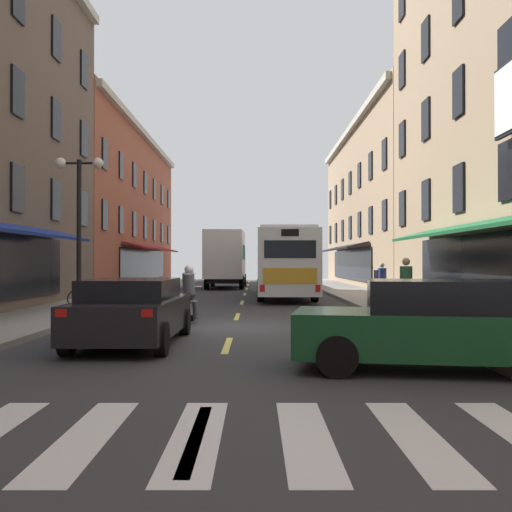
{
  "coord_description": "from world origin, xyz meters",
  "views": [
    {
      "loc": [
        0.6,
        -15.96,
        1.75
      ],
      "look_at": [
        0.55,
        11.17,
        2.01
      ],
      "focal_mm": 41.76,
      "sensor_mm": 36.0,
      "label": 1
    }
  ],
  "objects_px": {
    "sedan_mid": "(134,311)",
    "bicycle_mid": "(93,298)",
    "pedestrian_near": "(383,280)",
    "motorcycle_rider": "(190,298)",
    "sedan_far": "(437,325)",
    "pedestrian_mid": "(407,286)",
    "transit_bus": "(286,262)",
    "street_lamp_twin": "(80,228)",
    "box_truck": "(227,259)",
    "sedan_near": "(235,274)"
  },
  "relations": [
    {
      "from": "sedan_mid",
      "to": "bicycle_mid",
      "type": "height_order",
      "value": "sedan_mid"
    },
    {
      "from": "pedestrian_near",
      "to": "motorcycle_rider",
      "type": "bearing_deg",
      "value": -14.89
    },
    {
      "from": "sedan_far",
      "to": "pedestrian_mid",
      "type": "relative_size",
      "value": 2.68
    },
    {
      "from": "transit_bus",
      "to": "street_lamp_twin",
      "type": "bearing_deg",
      "value": -118.85
    },
    {
      "from": "sedan_mid",
      "to": "street_lamp_twin",
      "type": "bearing_deg",
      "value": 117.95
    },
    {
      "from": "transit_bus",
      "to": "bicycle_mid",
      "type": "relative_size",
      "value": 7.1
    },
    {
      "from": "box_truck",
      "to": "sedan_far",
      "type": "height_order",
      "value": "box_truck"
    },
    {
      "from": "sedan_near",
      "to": "pedestrian_mid",
      "type": "height_order",
      "value": "pedestrian_mid"
    },
    {
      "from": "pedestrian_near",
      "to": "street_lamp_twin",
      "type": "height_order",
      "value": "street_lamp_twin"
    },
    {
      "from": "motorcycle_rider",
      "to": "pedestrian_mid",
      "type": "bearing_deg",
      "value": 4.57
    },
    {
      "from": "box_truck",
      "to": "bicycle_mid",
      "type": "height_order",
      "value": "box_truck"
    },
    {
      "from": "sedan_far",
      "to": "street_lamp_twin",
      "type": "bearing_deg",
      "value": 135.48
    },
    {
      "from": "box_truck",
      "to": "sedan_mid",
      "type": "relative_size",
      "value": 1.61
    },
    {
      "from": "street_lamp_twin",
      "to": "sedan_near",
      "type": "bearing_deg",
      "value": 83.99
    },
    {
      "from": "sedan_near",
      "to": "box_truck",
      "type": "bearing_deg",
      "value": -90.79
    },
    {
      "from": "pedestrian_near",
      "to": "box_truck",
      "type": "bearing_deg",
      "value": -126.34
    },
    {
      "from": "bicycle_mid",
      "to": "sedan_near",
      "type": "bearing_deg",
      "value": 82.73
    },
    {
      "from": "box_truck",
      "to": "bicycle_mid",
      "type": "distance_m",
      "value": 19.39
    },
    {
      "from": "transit_bus",
      "to": "motorcycle_rider",
      "type": "xyz_separation_m",
      "value": [
        -3.33,
        -12.7,
        -1.0
      ]
    },
    {
      "from": "motorcycle_rider",
      "to": "pedestrian_near",
      "type": "bearing_deg",
      "value": 48.08
    },
    {
      "from": "pedestrian_near",
      "to": "pedestrian_mid",
      "type": "bearing_deg",
      "value": 20.47
    },
    {
      "from": "motorcycle_rider",
      "to": "pedestrian_mid",
      "type": "distance_m",
      "value": 6.31
    },
    {
      "from": "street_lamp_twin",
      "to": "sedan_far",
      "type": "bearing_deg",
      "value": -44.52
    },
    {
      "from": "bicycle_mid",
      "to": "pedestrian_mid",
      "type": "bearing_deg",
      "value": -15.97
    },
    {
      "from": "box_truck",
      "to": "sedan_near",
      "type": "height_order",
      "value": "box_truck"
    },
    {
      "from": "sedan_mid",
      "to": "sedan_near",
      "type": "bearing_deg",
      "value": 88.81
    },
    {
      "from": "box_truck",
      "to": "sedan_mid",
      "type": "distance_m",
      "value": 26.66
    },
    {
      "from": "transit_bus",
      "to": "pedestrian_near",
      "type": "xyz_separation_m",
      "value": [
        3.81,
        -4.75,
        -0.75
      ]
    },
    {
      "from": "sedan_mid",
      "to": "pedestrian_near",
      "type": "relative_size",
      "value": 2.96
    },
    {
      "from": "box_truck",
      "to": "motorcycle_rider",
      "type": "height_order",
      "value": "box_truck"
    },
    {
      "from": "motorcycle_rider",
      "to": "sedan_near",
      "type": "bearing_deg",
      "value": 89.89
    },
    {
      "from": "sedan_near",
      "to": "sedan_far",
      "type": "bearing_deg",
      "value": -83.28
    },
    {
      "from": "pedestrian_near",
      "to": "bicycle_mid",
      "type": "bearing_deg",
      "value": -39.96
    },
    {
      "from": "sedan_near",
      "to": "sedan_mid",
      "type": "bearing_deg",
      "value": -91.19
    },
    {
      "from": "transit_bus",
      "to": "pedestrian_mid",
      "type": "bearing_deg",
      "value": -76.39
    },
    {
      "from": "sedan_near",
      "to": "sedan_far",
      "type": "distance_m",
      "value": 40.33
    },
    {
      "from": "motorcycle_rider",
      "to": "pedestrian_near",
      "type": "height_order",
      "value": "pedestrian_near"
    },
    {
      "from": "sedan_near",
      "to": "bicycle_mid",
      "type": "xyz_separation_m",
      "value": [
        -3.75,
        -29.38,
        -0.19
      ]
    },
    {
      "from": "sedan_near",
      "to": "street_lamp_twin",
      "type": "height_order",
      "value": "street_lamp_twin"
    },
    {
      "from": "sedan_mid",
      "to": "box_truck",
      "type": "bearing_deg",
      "value": 88.65
    },
    {
      "from": "transit_bus",
      "to": "bicycle_mid",
      "type": "xyz_separation_m",
      "value": [
        -7.02,
        -9.35,
        -1.21
      ]
    },
    {
      "from": "bicycle_mid",
      "to": "pedestrian_near",
      "type": "bearing_deg",
      "value": 23.0
    },
    {
      "from": "motorcycle_rider",
      "to": "transit_bus",
      "type": "bearing_deg",
      "value": 75.32
    },
    {
      "from": "transit_bus",
      "to": "pedestrian_mid",
      "type": "xyz_separation_m",
      "value": [
        2.95,
        -12.2,
        -0.68
      ]
    },
    {
      "from": "pedestrian_mid",
      "to": "street_lamp_twin",
      "type": "distance_m",
      "value": 9.75
    },
    {
      "from": "motorcycle_rider",
      "to": "street_lamp_twin",
      "type": "distance_m",
      "value": 3.94
    },
    {
      "from": "sedan_far",
      "to": "pedestrian_near",
      "type": "height_order",
      "value": "pedestrian_near"
    },
    {
      "from": "sedan_mid",
      "to": "motorcycle_rider",
      "type": "bearing_deg",
      "value": 80.59
    },
    {
      "from": "sedan_far",
      "to": "motorcycle_rider",
      "type": "height_order",
      "value": "motorcycle_rider"
    },
    {
      "from": "box_truck",
      "to": "sedan_far",
      "type": "xyz_separation_m",
      "value": [
        4.86,
        -29.68,
        -1.19
      ]
    }
  ]
}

